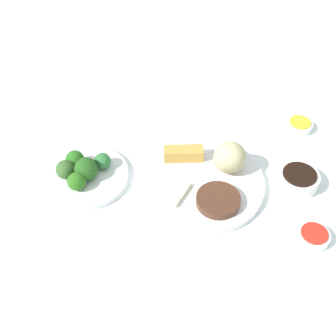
# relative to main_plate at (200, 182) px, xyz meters

# --- Properties ---
(tabletop) EXTENTS (2.20, 2.20, 0.02)m
(tabletop) POSITION_rel_main_plate_xyz_m (-0.04, 0.03, -0.02)
(tabletop) COLOR white
(tabletop) RESTS_ON ground
(main_plate) EXTENTS (0.29, 0.29, 0.02)m
(main_plate) POSITION_rel_main_plate_xyz_m (0.00, 0.00, 0.00)
(main_plate) COLOR white
(main_plate) RESTS_ON tabletop
(rice_scoop) EXTENTS (0.07, 0.07, 0.07)m
(rice_scoop) POSITION_rel_main_plate_xyz_m (-0.05, 0.06, 0.05)
(rice_scoop) COLOR #C3B786
(rice_scoop) RESTS_ON main_plate
(spring_roll) EXTENTS (0.05, 0.10, 0.03)m
(spring_roll) POSITION_rel_main_plate_xyz_m (-0.06, -0.05, 0.02)
(spring_roll) COLOR gold
(spring_roll) RESTS_ON main_plate
(crab_rangoon_wonton) EXTENTS (0.09, 0.09, 0.01)m
(crab_rangoon_wonton) POSITION_rel_main_plate_xyz_m (0.05, -0.06, 0.01)
(crab_rangoon_wonton) COLOR beige
(crab_rangoon_wonton) RESTS_ON main_plate
(stir_fry_heap) EXTENTS (0.10, 0.10, 0.02)m
(stir_fry_heap) POSITION_rel_main_plate_xyz_m (0.06, 0.05, 0.02)
(stir_fry_heap) COLOR #4C2C1D
(stir_fry_heap) RESTS_ON main_plate
(broccoli_plate) EXTENTS (0.20, 0.20, 0.01)m
(broccoli_plate) POSITION_rel_main_plate_xyz_m (0.03, -0.26, -0.00)
(broccoli_plate) COLOR white
(broccoli_plate) RESTS_ON tabletop
(broccoli_floret_0) EXTENTS (0.05, 0.05, 0.05)m
(broccoli_floret_0) POSITION_rel_main_plate_xyz_m (0.03, -0.25, 0.03)
(broccoli_floret_0) COLOR #23561B
(broccoli_floret_0) RESTS_ON broccoli_plate
(broccoli_floret_1) EXTENTS (0.04, 0.04, 0.04)m
(broccoli_floret_1) POSITION_rel_main_plate_xyz_m (0.04, -0.30, 0.03)
(broccoli_floret_1) COLOR #375C2A
(broccoli_floret_1) RESTS_ON broccoli_plate
(broccoli_floret_2) EXTENTS (0.04, 0.04, 0.04)m
(broccoli_floret_2) POSITION_rel_main_plate_xyz_m (0.01, -0.29, 0.03)
(broccoli_floret_2) COLOR #27661C
(broccoli_floret_2) RESTS_ON broccoli_plate
(broccoli_floret_3) EXTENTS (0.04, 0.04, 0.04)m
(broccoli_floret_3) POSITION_rel_main_plate_xyz_m (-0.00, -0.23, 0.03)
(broccoli_floret_3) COLOR #2E7036
(broccoli_floret_3) RESTS_ON broccoli_plate
(broccoli_floret_4) EXTENTS (0.04, 0.04, 0.04)m
(broccoli_floret_4) POSITION_rel_main_plate_xyz_m (0.07, -0.27, 0.03)
(broccoli_floret_4) COLOR #2B671A
(broccoli_floret_4) RESTS_ON broccoli_plate
(soy_sauce_bowl) EXTENTS (0.09, 0.09, 0.03)m
(soy_sauce_bowl) POSITION_rel_main_plate_xyz_m (-0.04, 0.22, 0.01)
(soy_sauce_bowl) COLOR white
(soy_sauce_bowl) RESTS_ON tabletop
(soy_sauce_bowl_liquid) EXTENTS (0.08, 0.08, 0.00)m
(soy_sauce_bowl_liquid) POSITION_rel_main_plate_xyz_m (-0.04, 0.22, 0.03)
(soy_sauce_bowl_liquid) COLOR black
(soy_sauce_bowl_liquid) RESTS_ON soy_sauce_bowl
(sauce_ramekin_sweet_and_sour) EXTENTS (0.07, 0.07, 0.02)m
(sauce_ramekin_sweet_and_sour) POSITION_rel_main_plate_xyz_m (0.11, 0.25, 0.00)
(sauce_ramekin_sweet_and_sour) COLOR white
(sauce_ramekin_sweet_and_sour) RESTS_ON tabletop
(sauce_ramekin_sweet_and_sour_liquid) EXTENTS (0.05, 0.05, 0.00)m
(sauce_ramekin_sweet_and_sour_liquid) POSITION_rel_main_plate_xyz_m (0.11, 0.25, 0.01)
(sauce_ramekin_sweet_and_sour_liquid) COLOR red
(sauce_ramekin_sweet_and_sour_liquid) RESTS_ON sauce_ramekin_sweet_and_sour
(sauce_ramekin_hot_mustard) EXTENTS (0.07, 0.07, 0.02)m
(sauce_ramekin_hot_mustard) POSITION_rel_main_plate_xyz_m (-0.24, 0.23, 0.00)
(sauce_ramekin_hot_mustard) COLOR white
(sauce_ramekin_hot_mustard) RESTS_ON tabletop
(sauce_ramekin_hot_mustard_liquid) EXTENTS (0.05, 0.05, 0.00)m
(sauce_ramekin_hot_mustard_liquid) POSITION_rel_main_plate_xyz_m (-0.24, 0.23, 0.01)
(sauce_ramekin_hot_mustard_liquid) COLOR yellow
(sauce_ramekin_hot_mustard_liquid) RESTS_ON sauce_ramekin_hot_mustard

